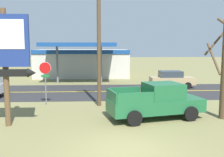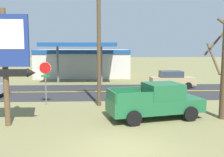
{
  "view_description": "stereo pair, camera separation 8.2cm",
  "coord_description": "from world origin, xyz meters",
  "px_view_note": "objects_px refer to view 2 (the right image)",
  "views": [
    {
      "loc": [
        -0.86,
        -9.25,
        3.95
      ],
      "look_at": [
        0.0,
        8.0,
        1.8
      ],
      "focal_mm": 40.67,
      "sensor_mm": 36.0,
      "label": 1
    },
    {
      "loc": [
        -0.78,
        -9.25,
        3.95
      ],
      "look_at": [
        0.0,
        8.0,
        1.8
      ],
      "focal_mm": 40.67,
      "sensor_mm": 36.0,
      "label": 2
    }
  ],
  "objects_px": {
    "motel_sign": "(5,51)",
    "utility_pole": "(99,37)",
    "gas_station": "(83,62)",
    "car_tan_near_lane": "(172,79)",
    "pickup_green_parked_on_lawn": "(156,101)",
    "stop_sign": "(45,76)"
  },
  "relations": [
    {
      "from": "utility_pole",
      "to": "pickup_green_parked_on_lawn",
      "type": "distance_m",
      "value": 5.78
    },
    {
      "from": "stop_sign",
      "to": "gas_station",
      "type": "distance_m",
      "value": 16.59
    },
    {
      "from": "motel_sign",
      "to": "car_tan_near_lane",
      "type": "distance_m",
      "value": 16.74
    },
    {
      "from": "pickup_green_parked_on_lawn",
      "to": "motel_sign",
      "type": "bearing_deg",
      "value": -171.76
    },
    {
      "from": "pickup_green_parked_on_lawn",
      "to": "gas_station",
      "type": "bearing_deg",
      "value": 104.95
    },
    {
      "from": "stop_sign",
      "to": "car_tan_near_lane",
      "type": "bearing_deg",
      "value": 33.19
    },
    {
      "from": "motel_sign",
      "to": "car_tan_near_lane",
      "type": "bearing_deg",
      "value": 45.31
    },
    {
      "from": "car_tan_near_lane",
      "to": "motel_sign",
      "type": "bearing_deg",
      "value": -134.69
    },
    {
      "from": "motel_sign",
      "to": "utility_pole",
      "type": "distance_m",
      "value": 6.3
    },
    {
      "from": "pickup_green_parked_on_lawn",
      "to": "car_tan_near_lane",
      "type": "height_order",
      "value": "pickup_green_parked_on_lawn"
    },
    {
      "from": "gas_station",
      "to": "car_tan_near_lane",
      "type": "relative_size",
      "value": 2.86
    },
    {
      "from": "stop_sign",
      "to": "utility_pole",
      "type": "bearing_deg",
      "value": -6.48
    },
    {
      "from": "utility_pole",
      "to": "pickup_green_parked_on_lawn",
      "type": "bearing_deg",
      "value": -45.17
    },
    {
      "from": "utility_pole",
      "to": "car_tan_near_lane",
      "type": "relative_size",
      "value": 2.06
    },
    {
      "from": "utility_pole",
      "to": "motel_sign",
      "type": "bearing_deg",
      "value": -136.45
    },
    {
      "from": "utility_pole",
      "to": "gas_station",
      "type": "height_order",
      "value": "utility_pole"
    },
    {
      "from": "utility_pole",
      "to": "car_tan_near_lane",
      "type": "distance_m",
      "value": 10.92
    },
    {
      "from": "gas_station",
      "to": "car_tan_near_lane",
      "type": "xyz_separation_m",
      "value": [
        9.28,
        -9.52,
        -1.11
      ]
    },
    {
      "from": "gas_station",
      "to": "pickup_green_parked_on_lawn",
      "type": "xyz_separation_m",
      "value": [
        5.38,
        -20.13,
        -0.98
      ]
    },
    {
      "from": "motel_sign",
      "to": "utility_pole",
      "type": "height_order",
      "value": "utility_pole"
    },
    {
      "from": "motel_sign",
      "to": "pickup_green_parked_on_lawn",
      "type": "xyz_separation_m",
      "value": [
        7.7,
        1.12,
        -2.78
      ]
    },
    {
      "from": "gas_station",
      "to": "car_tan_near_lane",
      "type": "height_order",
      "value": "gas_station"
    }
  ]
}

